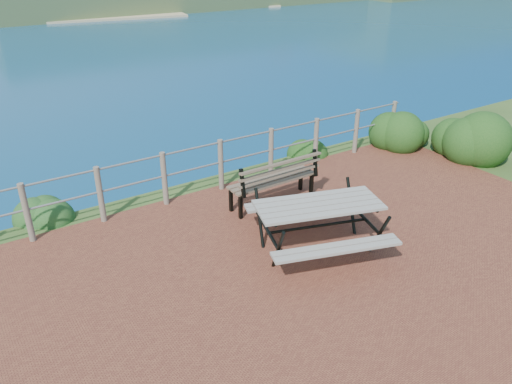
{
  "coord_description": "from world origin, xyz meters",
  "views": [
    {
      "loc": [
        -4.15,
        -4.27,
        4.25
      ],
      "look_at": [
        -0.32,
        1.63,
        0.75
      ],
      "focal_mm": 35.0,
      "sensor_mm": 36.0,
      "label": 1
    }
  ],
  "objects": [
    {
      "name": "shrub_lip_east",
      "position": [
        2.63,
        3.74,
        0.0
      ],
      "size": [
        0.77,
        0.77,
        0.51
      ],
      "primitive_type": "ellipsoid",
      "color": "#144114",
      "rests_on": "ground"
    },
    {
      "name": "ground",
      "position": [
        0.0,
        0.0,
        0.0
      ],
      "size": [
        10.0,
        7.0,
        0.12
      ],
      "primitive_type": "cube",
      "color": "brown",
      "rests_on": "ground"
    },
    {
      "name": "shrub_right_edge",
      "position": [
        4.65,
        3.16,
        0.0
      ],
      "size": [
        1.03,
        1.03,
        1.47
      ],
      "primitive_type": "ellipsoid",
      "color": "#144114",
      "rests_on": "ground"
    },
    {
      "name": "picnic_table",
      "position": [
        0.18,
        0.7,
        0.5
      ],
      "size": [
        2.01,
        1.56,
        0.79
      ],
      "rotation": [
        0.0,
        0.0,
        -0.31
      ],
      "color": "gray",
      "rests_on": "ground"
    },
    {
      "name": "shrub_lip_west",
      "position": [
        -3.27,
        4.18,
        0.0
      ],
      "size": [
        0.86,
        0.86,
        0.63
      ],
      "primitive_type": "ellipsoid",
      "color": "#1E5021",
      "rests_on": "ground"
    },
    {
      "name": "park_bench",
      "position": [
        0.48,
        2.33,
        0.62
      ],
      "size": [
        1.69,
        0.45,
        0.95
      ],
      "rotation": [
        0.0,
        0.0,
        0.02
      ],
      "color": "brown",
      "rests_on": "ground"
    },
    {
      "name": "safety_railing",
      "position": [
        0.0,
        3.35,
        0.57
      ],
      "size": [
        9.4,
        0.1,
        1.0
      ],
      "color": "#6B5B4C",
      "rests_on": "ground"
    },
    {
      "name": "shrub_right_front",
      "position": [
        5.43,
        1.89,
        0.0
      ],
      "size": [
        1.27,
        1.27,
        1.8
      ],
      "primitive_type": "ellipsoid",
      "color": "#144114",
      "rests_on": "ground"
    }
  ]
}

